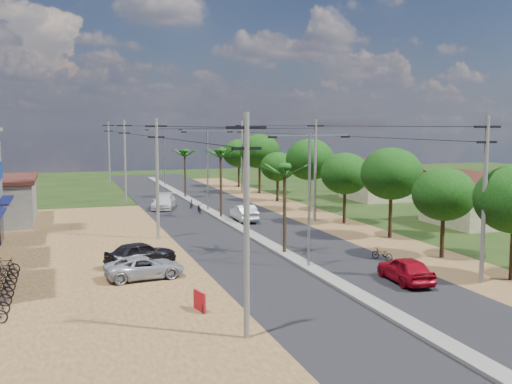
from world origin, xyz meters
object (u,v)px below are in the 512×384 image
car_white_far (164,202)px  car_parked_dark (141,254)px  car_parked_silver (145,268)px  car_silver_mid (244,213)px  moto_rider_east (382,254)px  roadside_sign (200,302)px  car_red_near (405,270)px

car_white_far → car_parked_dark: 24.61m
car_white_far → car_parked_silver: car_white_far is taller
car_silver_mid → moto_rider_east: (3.70, -17.34, -0.32)m
car_white_far → car_parked_silver: size_ratio=1.13×
car_silver_mid → roadside_sign: 25.59m
car_red_near → car_parked_dark: car_parked_dark is taller
moto_rider_east → roadside_sign: bearing=1.6°
car_parked_dark → roadside_sign: 9.88m
car_parked_dark → roadside_sign: bearing=167.3°
car_silver_mid → moto_rider_east: car_silver_mid is taller
car_red_near → roadside_sign: 11.76m
roadside_sign → moto_rider_east: bearing=12.9°
car_parked_silver → moto_rider_east: (14.77, -0.24, -0.20)m
car_silver_mid → car_parked_silver: bearing=58.9°
moto_rider_east → car_silver_mid: bearing=-102.3°
car_red_near → car_parked_dark: 15.52m
car_red_near → car_parked_silver: (-13.25, 5.29, -0.10)m
car_red_near → roadside_sign: bearing=10.3°
moto_rider_east → car_parked_dark: bearing=-37.3°
car_parked_silver → roadside_sign: 6.85m
car_red_near → moto_rider_east: 5.28m
car_silver_mid → car_white_far: car_silver_mid is taller
car_parked_silver → car_parked_dark: 3.12m
car_silver_mid → car_white_far: size_ratio=0.89×
car_white_far → car_silver_mid: bearing=-43.6°
car_parked_silver → moto_rider_east: 14.77m
car_parked_dark → car_white_far: bearing=-33.6°
car_silver_mid → car_parked_silver: (-11.07, -17.10, -0.12)m
car_red_near → roadside_sign: (-11.68, -1.37, -0.24)m
car_silver_mid → car_parked_dark: car_parked_dark is taller
car_silver_mid → car_parked_silver: car_silver_mid is taller
car_parked_silver → moto_rider_east: bearing=-97.1°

